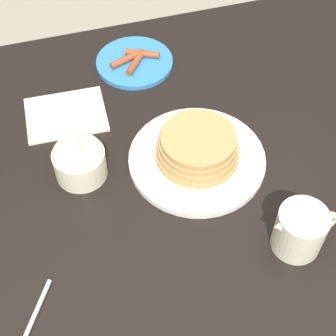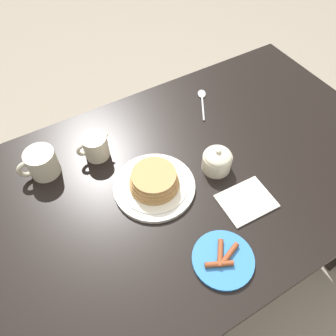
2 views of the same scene
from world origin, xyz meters
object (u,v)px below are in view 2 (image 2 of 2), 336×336
Objects in this scene: pancake_plate at (154,183)px; creamer_pitcher at (96,146)px; napkin at (246,201)px; sugar_bowl at (217,160)px; side_plate_bacon at (223,259)px; spoon at (202,99)px; coffee_mug at (41,163)px.

pancake_plate is 2.12× the size of creamer_pitcher.
pancake_plate is 1.56× the size of napkin.
napkin is at bearing 91.47° from sugar_bowl.
creamer_pitcher is at bearing -64.85° from pancake_plate.
sugar_bowl is 0.15m from napkin.
creamer_pitcher is (0.09, -0.20, 0.02)m from pancake_plate.
side_plate_bacon is 1.40× the size of creamer_pitcher.
sugar_bowl reaches higher than napkin.
napkin is 0.45m from spoon.
side_plate_bacon is (-0.04, 0.28, -0.02)m from pancake_plate.
napkin is at bearing 72.18° from spoon.
creamer_pitcher is (-0.17, 0.02, -0.00)m from coffee_mug.
coffee_mug reaches higher than napkin.
side_plate_bacon is at bearing 98.39° from pancake_plate.
pancake_plate is 2.71× the size of sugar_bowl.
pancake_plate reaches higher than napkin.
sugar_bowl is 0.32m from spoon.
coffee_mug is 0.52m from sugar_bowl.
pancake_plate is 0.43m from spoon.
spoon reaches higher than napkin.
creamer_pitcher is 0.76× the size of spoon.
coffee_mug is 0.17m from creamer_pitcher.
coffee_mug reaches higher than side_plate_bacon.
spoon is at bearing -107.82° from napkin.
coffee_mug is 0.61m from napkin.
side_plate_bacon is at bearing 105.71° from creamer_pitcher.
spoon is at bearing -116.48° from sugar_bowl.
sugar_bowl is (-0.20, 0.03, 0.01)m from pancake_plate.
side_plate_bacon is 1.06× the size of spoon.
coffee_mug is at bearing -59.00° from side_plate_bacon.
pancake_plate is 0.34m from coffee_mug.
coffee_mug is at bearing -6.39° from creamer_pitcher.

